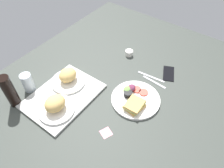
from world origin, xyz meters
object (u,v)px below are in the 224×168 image
Objects in this scene: cell_phone at (169,73)px; sticky_note at (106,133)px; bread_plate_far at (68,78)px; knife at (151,77)px; fork at (154,82)px; espresso_cup at (129,53)px; bread_plate_near at (56,105)px; drinking_glass at (28,82)px; serving_tray at (63,96)px; soda_bottle at (10,91)px; plate_with_salad at (135,99)px.

cell_phone is 61.37cm from sticky_note.
bread_plate_far is 1.15× the size of knife.
bread_plate_far is 55.90cm from fork.
sticky_note is at bearing -157.61° from espresso_cup.
bread_plate_near is at bearing 56.38° from knife.
sticky_note is at bearing -86.44° from drinking_glass.
drinking_glass is at bearing 110.58° from cell_phone.
serving_tray is at bearing -69.93° from drinking_glass.
soda_bottle is at bearing 106.05° from sticky_note.
sticky_note is at bearing 148.93° from cell_phone.
drinking_glass is at bearing 93.56° from sticky_note.
plate_with_salad is 27.61cm from sticky_note.
cell_phone is at bearing -39.25° from soda_bottle.
plate_with_salad is 66.22cm from drinking_glass.
serving_tray is 58.40cm from espresso_cup.
knife is (-10.43, -24.47, -1.75)cm from espresso_cup.
bread_plate_near is 67.45cm from espresso_cup.
plate_with_salad is 34.05cm from cell_phone.
soda_bottle is 58.85cm from sticky_note.
plate_with_salad is at bearing -61.88° from drinking_glass.
soda_bottle is at bearing 136.17° from serving_tray.
sticky_note is at bearing 90.52° from fork.
espresso_cup is at bearing -5.14° from bread_plate_near.
drinking_glass is at bearing 138.64° from bread_plate_far.
drinking_glass is at bearing 44.65° from fork.
serving_tray is 11.76cm from bread_plate_near.
sticky_note is (-51.21, -0.93, -0.19)cm from knife.
bread_plate_far is at bearing 106.90° from plate_with_salad.
fork is (43.96, -39.23, -0.55)cm from serving_tray.
drinking_glass is 2.23× the size of sticky_note.
sticky_note is (-14.76, -41.44, -5.05)cm from bread_plate_far.
soda_bottle is at bearing 51.75° from fork.
knife is at bearing -48.03° from bread_plate_far.
serving_tray is 8.04× the size of espresso_cup.
cell_phone is (64.52, -64.85, -5.84)cm from drinking_glass.
drinking_glass is 79.99cm from fork.
bread_plate_far is (20.21, 10.02, -0.35)cm from bread_plate_near.
plate_with_salad reaches higher than fork.
drinking_glass is 58.03cm from sticky_note.
drinking_glass is 2.23× the size of espresso_cup.
cell_phone is (12.73, -4.19, 0.15)cm from fork.
espresso_cup is (77.63, -30.19, -8.91)cm from soda_bottle.
plate_with_salad is at bearing -73.10° from bread_plate_far.
soda_bottle reaches higher than serving_tray.
plate_with_salad reaches higher than espresso_cup.
cell_phone reaches higher than knife.
bread_plate_near reaches higher than knife.
drinking_glass is at bearing 118.12° from plate_with_salad.
plate_with_salad reaches higher than serving_tray.
espresso_cup reaches higher than sticky_note.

